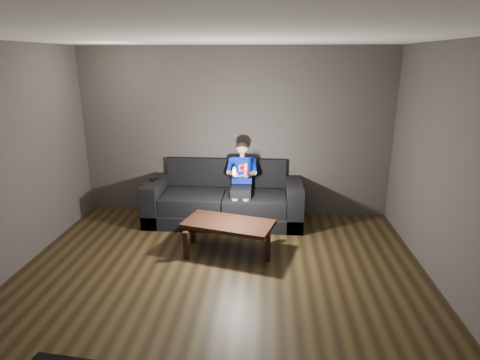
{
  "coord_description": "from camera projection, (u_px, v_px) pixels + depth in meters",
  "views": [
    {
      "loc": [
        0.54,
        -3.87,
        2.5
      ],
      "look_at": [
        0.15,
        1.55,
        0.85
      ],
      "focal_mm": 30.0,
      "sensor_mm": 36.0,
      "label": 1
    }
  ],
  "objects": [
    {
      "name": "back_wall",
      "position": [
        235.0,
        133.0,
        6.45
      ],
      "size": [
        5.0,
        0.04,
        2.7
      ],
      "primitive_type": "cube",
      "color": "#3D3735",
      "rests_on": "ground"
    },
    {
      "name": "coffee_table",
      "position": [
        228.0,
        226.0,
        5.32
      ],
      "size": [
        1.28,
        0.87,
        0.42
      ],
      "color": "black",
      "rests_on": "floor"
    },
    {
      "name": "wii_remote_black",
      "position": [
        155.0,
        179.0,
        6.3
      ],
      "size": [
        0.09,
        0.17,
        0.03
      ],
      "color": "black",
      "rests_on": "sofa"
    },
    {
      "name": "nunchuk_white",
      "position": [
        234.0,
        171.0,
        5.74
      ],
      "size": [
        0.07,
        0.1,
        0.15
      ],
      "color": "white",
      "rests_on": "child"
    },
    {
      "name": "floor",
      "position": [
        217.0,
        293.0,
        4.45
      ],
      "size": [
        5.0,
        5.0,
        0.0
      ],
      "primitive_type": "plane",
      "color": "black",
      "rests_on": "ground"
    },
    {
      "name": "front_wall",
      "position": [
        136.0,
        346.0,
        1.68
      ],
      "size": [
        5.0,
        0.04,
        2.7
      ],
      "primitive_type": "cube",
      "color": "#3D3735",
      "rests_on": "ground"
    },
    {
      "name": "right_wall",
      "position": [
        470.0,
        182.0,
        3.89
      ],
      "size": [
        0.04,
        5.0,
        2.7
      ],
      "primitive_type": "cube",
      "color": "#3D3735",
      "rests_on": "ground"
    },
    {
      "name": "sofa",
      "position": [
        225.0,
        201.0,
        6.42
      ],
      "size": [
        2.44,
        1.05,
        0.94
      ],
      "color": "black",
      "rests_on": "floor"
    },
    {
      "name": "child",
      "position": [
        242.0,
        175.0,
        6.2
      ],
      "size": [
        0.47,
        0.57,
        1.15
      ],
      "color": "black",
      "rests_on": "sofa"
    },
    {
      "name": "ceiling",
      "position": [
        212.0,
        36.0,
        3.67
      ],
      "size": [
        5.0,
        5.0,
        0.02
      ],
      "primitive_type": "cube",
      "color": "white",
      "rests_on": "back_wall"
    },
    {
      "name": "wii_remote_red",
      "position": [
        246.0,
        170.0,
        5.71
      ],
      "size": [
        0.05,
        0.07,
        0.18
      ],
      "color": "red",
      "rests_on": "child"
    }
  ]
}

